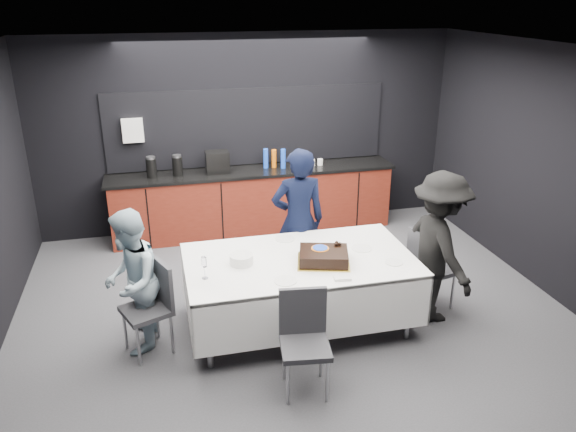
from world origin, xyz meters
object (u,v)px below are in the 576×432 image
Objects in this scene: cake_assembly at (324,256)px; chair_near at (304,334)px; chair_left at (153,301)px; person_left at (131,282)px; party_table at (300,271)px; plate_stack at (241,259)px; champagne_flute at (204,263)px; person_right at (439,248)px; chair_right at (427,264)px; person_center at (298,221)px.

chair_near is (-0.42, -0.82, -0.31)m from cake_assembly.
chair_near is (1.27, -0.89, 0.00)m from chair_left.
person_left reaches higher than cake_assembly.
party_table is 0.62m from plate_stack.
champagne_flute is (-0.98, -0.20, 0.30)m from party_table.
plate_stack is 0.25× the size of chair_near.
person_right reaches higher than chair_near.
person_left is (-1.08, -0.01, -0.11)m from plate_stack.
party_table is 0.99m from chair_near.
chair_near is at bearing -117.31° from cake_assembly.
party_table is 9.87× the size of plate_stack.
plate_stack is 0.25× the size of chair_left.
chair_near reaches higher than party_table.
party_table is at bearing 77.42° from chair_near.
champagne_flute is (-0.39, -0.22, 0.11)m from plate_stack.
party_table is at bearing 2.74° from chair_left.
party_table is at bearing 11.34° from champagne_flute.
chair_left is (-1.69, 0.07, -0.31)m from cake_assembly.
plate_stack is 2.06m from chair_right.
person_right is at bearing -2.08° from chair_left.
person_left is at bearing 22.82° from person_center.
champagne_flute is 0.13× the size of person_center.
party_table is at bearing 146.23° from cake_assembly.
champagne_flute reaches higher than party_table.
person_center is at bearing 44.26° from plate_stack.
person_center is at bearing 91.04° from cake_assembly.
chair_left is (-1.48, -0.07, -0.11)m from party_table.
person_left reaches higher than chair_left.
chair_left is 1.91m from person_center.
person_left is at bearing 146.20° from chair_near.
chair_near is 0.64× the size of person_left.
person_right is (2.93, -0.11, 0.28)m from chair_left.
person_center is at bearing 76.91° from chair_near.
cake_assembly is 0.66× the size of chair_near.
cake_assembly is at bearing -11.50° from plate_stack.
party_table is 1.35× the size of person_center.
chair_left is at bearing -177.26° from party_table.
cake_assembly is 2.74× the size of champagne_flute.
person_right is at bearing 142.65° from person_center.
party_table is at bearing -2.25° from plate_stack.
person_left reaches higher than champagne_flute.
chair_left and chair_right have the same top height.
person_center is at bearing 148.18° from chair_right.
cake_assembly reaches higher than plate_stack.
plate_stack is at bearing 177.75° from party_table.
chair_right is at bearing 0.42° from party_table.
party_table is 1.45m from chair_right.
cake_assembly is 2.61× the size of plate_stack.
champagne_flute is at bearing 135.08° from chair_near.
cake_assembly reaches higher than chair_right.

